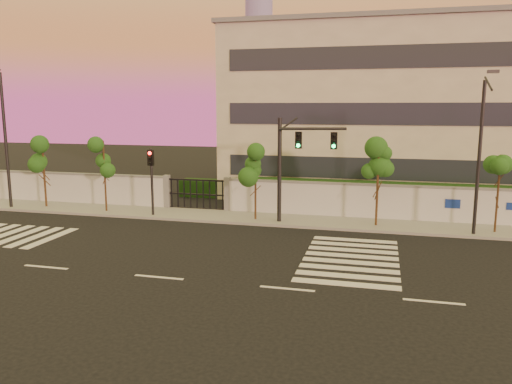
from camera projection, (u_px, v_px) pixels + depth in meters
The scene contains 16 objects.
ground at pixel (159, 277), 19.13m from camera, with size 120.00×120.00×0.00m, color black.
sidewalk at pixel (236, 217), 29.15m from camera, with size 60.00×3.00×0.15m, color gray.
perimeter_wall at pixel (245, 196), 30.39m from camera, with size 60.00×0.36×2.20m.
hedge_row at pixel (271, 193), 32.79m from camera, with size 41.00×4.25×1.80m.
institutional_building at pixel (396, 111), 36.92m from camera, with size 24.40×12.40×12.25m.
distant_skyscraper at pixel (259, 10), 291.80m from camera, with size 16.00×16.00×118.00m.
road_markings at pixel (162, 248), 23.10m from camera, with size 57.00×7.62×0.02m.
street_tree_b at pixel (44, 158), 31.47m from camera, with size 1.64×1.30×4.40m.
street_tree_c at pixel (104, 160), 30.09m from camera, with size 1.38×1.10×4.44m.
street_tree_d at pixel (256, 166), 27.85m from camera, with size 1.41×1.13×4.30m.
street_tree_e at pixel (379, 163), 26.35m from camera, with size 1.59×1.27×4.77m.
street_tree_f at pixel (500, 176), 25.00m from camera, with size 1.30×1.03×4.11m.
traffic_signal_main at pixel (293, 158), 27.06m from camera, with size 3.67×1.06×5.87m.
traffic_signal_secondary at pixel (151, 174), 29.06m from camera, with size 0.32×0.32×4.07m.
streetlight_west at pixel (3, 133), 30.84m from camera, with size 0.53×2.15×8.93m.
streetlight_east at pixel (480, 150), 24.20m from camera, with size 0.48×1.94×8.07m.
Camera 1 is at (8.09, -16.83, 6.49)m, focal length 35.00 mm.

